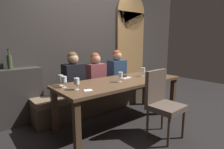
{
  "coord_description": "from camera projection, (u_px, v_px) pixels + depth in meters",
  "views": [
    {
      "loc": [
        -2.03,
        -2.27,
        1.4
      ],
      "look_at": [
        -0.1,
        0.11,
        0.84
      ],
      "focal_mm": 29.65,
      "sensor_mm": 36.0,
      "label": 1
    }
  ],
  "objects": [
    {
      "name": "wine_glass_near_right",
      "position": [
        143.0,
        70.0,
        3.47
      ],
      "size": [
        0.08,
        0.08,
        0.16
      ],
      "color": "silver",
      "rests_on": "dining_table"
    },
    {
      "name": "arched_door",
      "position": [
        131.0,
        42.0,
        4.71
      ],
      "size": [
        0.9,
        0.05,
        2.55
      ],
      "color": "olive",
      "rests_on": "ground"
    },
    {
      "name": "wine_bottle_pale_label",
      "position": [
        10.0,
        62.0,
        2.97
      ],
      "size": [
        0.08,
        0.08,
        0.33
      ],
      "color": "#384728",
      "rests_on": "back_counter"
    },
    {
      "name": "diner_redhead",
      "position": [
        73.0,
        74.0,
        3.31
      ],
      "size": [
        0.36,
        0.24,
        0.76
      ],
      "color": "black",
      "rests_on": "banquette_bench"
    },
    {
      "name": "banquette_bench",
      "position": [
        98.0,
        99.0,
        3.74
      ],
      "size": [
        2.5,
        0.44,
        0.45
      ],
      "color": "#4A3C2E",
      "rests_on": "ground"
    },
    {
      "name": "wine_glass_center_front",
      "position": [
        61.0,
        78.0,
        2.73
      ],
      "size": [
        0.08,
        0.08,
        0.16
      ],
      "color": "silver",
      "rests_on": "dining_table"
    },
    {
      "name": "wine_glass_far_left",
      "position": [
        120.0,
        75.0,
        2.98
      ],
      "size": [
        0.08,
        0.08,
        0.16
      ],
      "color": "silver",
      "rests_on": "dining_table"
    },
    {
      "name": "back_counter",
      "position": [
        7.0,
        99.0,
        2.99
      ],
      "size": [
        1.1,
        0.28,
        0.95
      ],
      "primitive_type": "cube",
      "color": "#2F2B29",
      "rests_on": "ground"
    },
    {
      "name": "diner_far_end",
      "position": [
        117.0,
        69.0,
        3.97
      ],
      "size": [
        0.36,
        0.24,
        0.76
      ],
      "color": "navy",
      "rests_on": "banquette_bench"
    },
    {
      "name": "diner_bearded",
      "position": [
        96.0,
        72.0,
        3.65
      ],
      "size": [
        0.36,
        0.24,
        0.72
      ],
      "color": "brown",
      "rests_on": "banquette_bench"
    },
    {
      "name": "wine_glass_far_right",
      "position": [
        77.0,
        81.0,
        2.51
      ],
      "size": [
        0.08,
        0.08,
        0.16
      ],
      "color": "silver",
      "rests_on": "dining_table"
    },
    {
      "name": "wine_glass_end_right",
      "position": [
        159.0,
        73.0,
        3.19
      ],
      "size": [
        0.08,
        0.08,
        0.16
      ],
      "color": "silver",
      "rests_on": "dining_table"
    },
    {
      "name": "back_wall_tiled",
      "position": [
        83.0,
        36.0,
        3.91
      ],
      "size": [
        6.0,
        0.12,
        3.0
      ],
      "primitive_type": "cube",
      "color": "#383330",
      "rests_on": "ground"
    },
    {
      "name": "ground",
      "position": [
        120.0,
        122.0,
        3.24
      ],
      "size": [
        9.0,
        9.0,
        0.0
      ],
      "primitive_type": "plane",
      "color": "black"
    },
    {
      "name": "folded_napkin",
      "position": [
        88.0,
        90.0,
        2.48
      ],
      "size": [
        0.14,
        0.13,
        0.01
      ],
      "primitive_type": "cube",
      "rotation": [
        0.0,
        0.0,
        -0.35
      ],
      "color": "silver",
      "rests_on": "dining_table"
    },
    {
      "name": "dessert_plate",
      "position": [
        124.0,
        77.0,
        3.34
      ],
      "size": [
        0.19,
        0.19,
        0.05
      ],
      "color": "white",
      "rests_on": "dining_table"
    },
    {
      "name": "dining_table",
      "position": [
        121.0,
        86.0,
        3.13
      ],
      "size": [
        2.2,
        0.84,
        0.74
      ],
      "color": "#493422",
      "rests_on": "ground"
    },
    {
      "name": "fork_on_table",
      "position": [
        129.0,
        77.0,
        3.44
      ],
      "size": [
        0.03,
        0.17,
        0.01
      ],
      "primitive_type": "cube",
      "rotation": [
        0.0,
        0.0,
        0.1
      ],
      "color": "silver",
      "rests_on": "dining_table"
    },
    {
      "name": "wine_glass_center_back",
      "position": [
        64.0,
        80.0,
        2.63
      ],
      "size": [
        0.08,
        0.08,
        0.16
      ],
      "color": "silver",
      "rests_on": "dining_table"
    },
    {
      "name": "chair_near_side",
      "position": [
        162.0,
        99.0,
        2.69
      ],
      "size": [
        0.46,
        0.46,
        0.98
      ],
      "color": "brown",
      "rests_on": "ground"
    }
  ]
}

